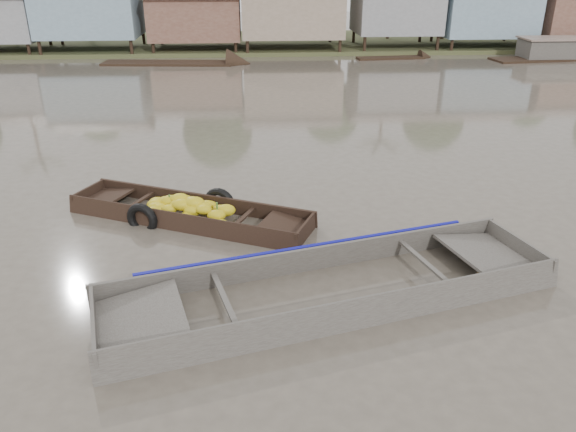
{
  "coord_description": "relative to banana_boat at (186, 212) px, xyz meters",
  "views": [
    {
      "loc": [
        -0.31,
        -9.63,
        5.71
      ],
      "look_at": [
        0.39,
        1.02,
        0.8
      ],
      "focal_mm": 35.0,
      "sensor_mm": 36.0,
      "label": 1
    }
  ],
  "objects": [
    {
      "name": "viewer_boat",
      "position": [
        3.02,
        -3.6,
        -0.1
      ],
      "size": [
        8.75,
        4.37,
        0.68
      ],
      "rotation": [
        0.0,
        0.0,
        0.27
      ],
      "color": "#3C3733",
      "rests_on": "ground"
    },
    {
      "name": "ground",
      "position": [
        1.94,
        -2.74,
        -0.18
      ],
      "size": [
        120.0,
        120.0,
        0.0
      ],
      "primitive_type": "plane",
      "color": "#50483D",
      "rests_on": "ground"
    },
    {
      "name": "riverbank",
      "position": [
        4.97,
        29.12,
        2.89
      ],
      "size": [
        120.0,
        12.47,
        10.22
      ],
      "color": "#384723",
      "rests_on": "ground"
    },
    {
      "name": "distant_boats",
      "position": [
        14.09,
        21.21,
        0.02
      ],
      "size": [
        48.95,
        13.79,
        1.38
      ],
      "color": "black",
      "rests_on": "ground"
    },
    {
      "name": "banana_boat",
      "position": [
        0.0,
        0.0,
        0.0
      ],
      "size": [
        6.04,
        3.8,
        0.87
      ],
      "rotation": [
        0.0,
        0.0,
        -0.43
      ],
      "color": "black",
      "rests_on": "ground"
    }
  ]
}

